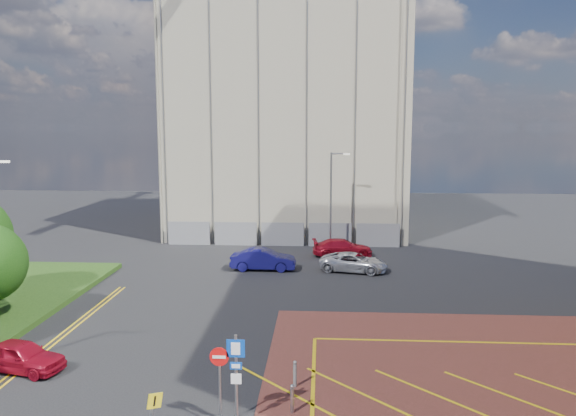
# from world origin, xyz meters

# --- Properties ---
(lamp_back) EXTENTS (1.53, 0.16, 8.00)m
(lamp_back) POSITION_xyz_m (4.08, 28.00, 4.36)
(lamp_back) COLOR #9EA0A8
(lamp_back) RESTS_ON ground
(sign_cluster) EXTENTS (1.17, 0.12, 3.20)m
(sign_cluster) POSITION_xyz_m (0.30, 0.98, 1.95)
(sign_cluster) COLOR #9EA0A8
(sign_cluster) RESTS_ON ground
(construction_building) EXTENTS (21.20, 19.20, 22.00)m
(construction_building) POSITION_xyz_m (0.00, 40.00, 11.00)
(construction_building) COLOR #B1A690
(construction_building) RESTS_ON ground
(construction_fence) EXTENTS (21.60, 0.06, 2.00)m
(construction_fence) POSITION_xyz_m (1.00, 30.00, 1.00)
(construction_fence) COLOR gray
(construction_fence) RESTS_ON ground
(car_red_left) EXTENTS (3.96, 2.31, 1.27)m
(car_red_left) POSITION_xyz_m (-9.00, 4.79, 0.63)
(car_red_left) COLOR #A50E24
(car_red_left) RESTS_ON ground
(car_blue_back) EXTENTS (4.55, 1.60, 1.50)m
(car_blue_back) POSITION_xyz_m (-0.78, 21.87, 0.75)
(car_blue_back) COLOR #14115B
(car_blue_back) RESTS_ON ground
(car_red_back) EXTENTS (4.80, 2.36, 1.34)m
(car_red_back) POSITION_xyz_m (4.92, 26.46, 0.67)
(car_red_back) COLOR #A90E20
(car_red_back) RESTS_ON ground
(car_silver_back) EXTENTS (5.02, 3.10, 1.30)m
(car_silver_back) POSITION_xyz_m (5.54, 21.81, 0.65)
(car_silver_back) COLOR silver
(car_silver_back) RESTS_ON ground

